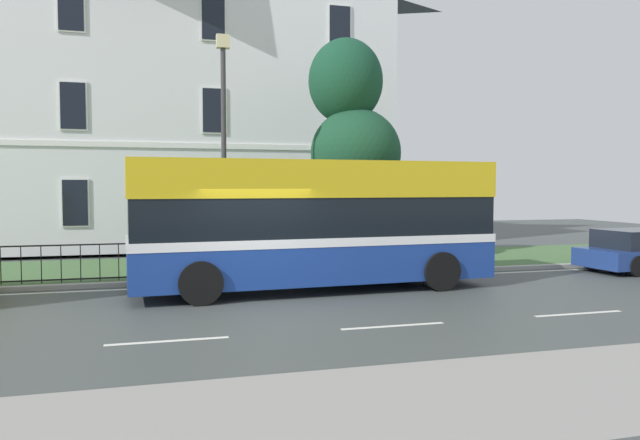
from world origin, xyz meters
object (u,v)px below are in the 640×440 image
(georgian_townhouse, at_px, (146,85))
(single_decker_bus, at_px, (313,222))
(evergreen_tree, at_px, (354,171))
(street_lamp_post, at_px, (224,138))

(georgian_townhouse, distance_m, single_decker_bus, 14.56)
(evergreen_tree, height_order, single_decker_bus, evergreen_tree)
(georgian_townhouse, xyz_separation_m, evergreen_tree, (6.38, -9.07, -3.89))
(evergreen_tree, xyz_separation_m, street_lamp_post, (-4.28, -1.39, 0.85))
(georgian_townhouse, xyz_separation_m, single_decker_bus, (4.00, -12.97, -5.28))
(evergreen_tree, xyz_separation_m, single_decker_bus, (-2.38, -3.90, -1.39))
(single_decker_bus, height_order, street_lamp_post, street_lamp_post)
(single_decker_bus, bearing_deg, evergreen_tree, 56.04)
(evergreen_tree, relative_size, street_lamp_post, 1.14)
(evergreen_tree, bearing_deg, street_lamp_post, -162.06)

